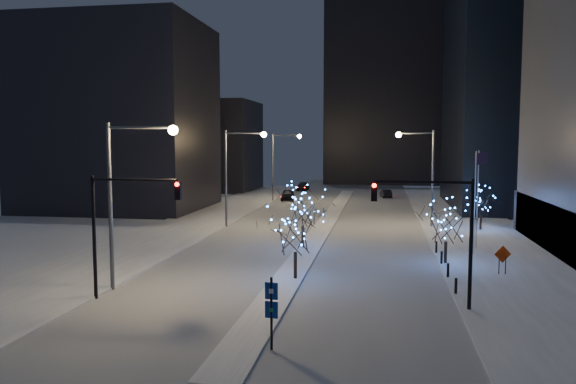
% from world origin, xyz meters
% --- Properties ---
extents(ground, '(160.00, 160.00, 0.00)m').
position_xyz_m(ground, '(0.00, 0.00, 0.00)').
color(ground, white).
rests_on(ground, ground).
extents(road, '(20.00, 130.00, 0.02)m').
position_xyz_m(road, '(0.00, 35.00, 0.01)').
color(road, '#9FA4AD').
rests_on(road, ground).
extents(median, '(2.00, 80.00, 0.15)m').
position_xyz_m(median, '(0.00, 30.00, 0.07)').
color(median, white).
rests_on(median, ground).
extents(east_sidewalk, '(10.00, 90.00, 0.15)m').
position_xyz_m(east_sidewalk, '(15.00, 20.00, 0.07)').
color(east_sidewalk, white).
rests_on(east_sidewalk, ground).
extents(west_sidewalk, '(8.00, 90.00, 0.15)m').
position_xyz_m(west_sidewalk, '(-14.00, 20.00, 0.07)').
color(west_sidewalk, white).
rests_on(west_sidewalk, ground).
extents(filler_west_near, '(22.00, 18.00, 24.00)m').
position_xyz_m(filler_west_near, '(-28.00, 40.00, 12.00)').
color(filler_west_near, black).
rests_on(filler_west_near, ground).
extents(filler_west_far, '(18.00, 16.00, 16.00)m').
position_xyz_m(filler_west_far, '(-26.00, 70.00, 8.00)').
color(filler_west_far, black).
rests_on(filler_west_far, ground).
extents(horizon_block, '(24.00, 14.00, 42.00)m').
position_xyz_m(horizon_block, '(6.00, 92.00, 21.00)').
color(horizon_block, black).
rests_on(horizon_block, ground).
extents(street_lamp_w_near, '(4.40, 0.56, 10.00)m').
position_xyz_m(street_lamp_w_near, '(-8.94, 2.00, 6.50)').
color(street_lamp_w_near, '#595E66').
rests_on(street_lamp_w_near, ground).
extents(street_lamp_w_mid, '(4.40, 0.56, 10.00)m').
position_xyz_m(street_lamp_w_mid, '(-8.94, 27.00, 6.50)').
color(street_lamp_w_mid, '#595E66').
rests_on(street_lamp_w_mid, ground).
extents(street_lamp_w_far, '(4.40, 0.56, 10.00)m').
position_xyz_m(street_lamp_w_far, '(-8.94, 52.00, 6.50)').
color(street_lamp_w_far, '#595E66').
rests_on(street_lamp_w_far, ground).
extents(street_lamp_east, '(3.90, 0.56, 10.00)m').
position_xyz_m(street_lamp_east, '(10.08, 30.00, 6.45)').
color(street_lamp_east, '#595E66').
rests_on(street_lamp_east, ground).
extents(traffic_signal_west, '(5.26, 0.43, 7.00)m').
position_xyz_m(traffic_signal_west, '(-8.44, -0.00, 4.76)').
color(traffic_signal_west, black).
rests_on(traffic_signal_west, ground).
extents(traffic_signal_east, '(5.26, 0.43, 7.00)m').
position_xyz_m(traffic_signal_east, '(8.94, 1.00, 4.76)').
color(traffic_signal_east, black).
rests_on(traffic_signal_east, ground).
extents(flagpoles, '(1.35, 2.60, 8.00)m').
position_xyz_m(flagpoles, '(13.37, 17.25, 4.80)').
color(flagpoles, silver).
rests_on(flagpoles, east_sidewalk).
extents(bollards, '(0.16, 12.16, 0.90)m').
position_xyz_m(bollards, '(10.20, 10.00, 0.60)').
color(bollards, black).
rests_on(bollards, east_sidewalk).
extents(car_near, '(2.48, 5.02, 1.65)m').
position_xyz_m(car_near, '(-8.05, 53.80, 0.82)').
color(car_near, black).
rests_on(car_near, ground).
extents(car_mid, '(2.00, 4.08, 1.29)m').
position_xyz_m(car_mid, '(6.52, 60.38, 0.64)').
color(car_mid, black).
rests_on(car_mid, ground).
extents(car_far, '(1.99, 4.84, 1.40)m').
position_xyz_m(car_far, '(-8.11, 70.44, 0.70)').
color(car_far, black).
rests_on(car_far, ground).
extents(holiday_tree_median_near, '(4.27, 4.27, 5.05)m').
position_xyz_m(holiday_tree_median_near, '(0.50, 6.05, 3.37)').
color(holiday_tree_median_near, black).
rests_on(holiday_tree_median_near, median).
extents(holiday_tree_median_far, '(4.51, 4.51, 5.19)m').
position_xyz_m(holiday_tree_median_far, '(-0.50, 16.52, 3.48)').
color(holiday_tree_median_far, black).
rests_on(holiday_tree_median_far, median).
extents(holiday_tree_plaza_near, '(4.28, 4.28, 4.63)m').
position_xyz_m(holiday_tree_plaza_near, '(10.50, 12.31, 3.10)').
color(holiday_tree_plaza_near, black).
rests_on(holiday_tree_plaza_near, east_sidewalk).
extents(holiday_tree_plaza_far, '(4.04, 4.04, 4.28)m').
position_xyz_m(holiday_tree_plaza_far, '(15.63, 28.69, 2.88)').
color(holiday_tree_plaza_far, black).
rests_on(holiday_tree_plaza_far, east_sidewalk).
extents(wayfinding_sign, '(0.57, 0.14, 3.18)m').
position_xyz_m(wayfinding_sign, '(1.34, -6.00, 1.95)').
color(wayfinding_sign, black).
rests_on(wayfinding_sign, ground).
extents(construction_sign, '(1.13, 0.35, 1.91)m').
position_xyz_m(construction_sign, '(13.83, 9.43, 1.30)').
color(construction_sign, black).
rests_on(construction_sign, east_sidewalk).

